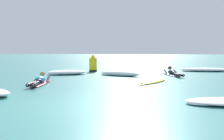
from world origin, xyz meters
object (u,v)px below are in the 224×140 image
object	(u,v)px
surfer_near	(39,81)
channel_marker_buoy	(93,65)
drifting_surfboard	(152,82)
surfer_far	(173,73)

from	to	relation	value
surfer_near	channel_marker_buoy	bearing A→B (deg)	81.88
surfer_near	drifting_surfboard	size ratio (longest dim) A/B	1.20
surfer_near	drifting_surfboard	distance (m)	4.83
drifting_surfboard	channel_marker_buoy	distance (m)	6.42
surfer_far	channel_marker_buoy	distance (m)	5.35
surfer_far	drifting_surfboard	xyz separation A→B (m)	(-1.19, -3.16, -0.10)
surfer_far	channel_marker_buoy	world-z (taller)	channel_marker_buoy
surfer_near	channel_marker_buoy	xyz separation A→B (m)	(0.92, 6.46, 0.32)
surfer_far	channel_marker_buoy	size ratio (longest dim) A/B	2.31
surfer_near	surfer_far	size ratio (longest dim) A/B	1.04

